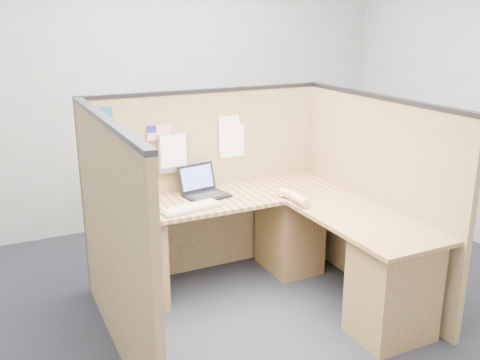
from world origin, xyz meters
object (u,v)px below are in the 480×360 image
l_desk (269,251)px  mouse (284,194)px  keyboard (191,208)px  laptop (204,188)px

l_desk → mouse: 0.47m
keyboard → mouse: bearing=-11.5°
keyboard → mouse: size_ratio=4.55×
keyboard → mouse: (0.76, -0.04, 0.01)m
l_desk → keyboard: keyboard is taller
laptop → mouse: bearing=-40.4°
laptop → mouse: (0.54, -0.31, -0.04)m
keyboard → laptop: bearing=43.1°
laptop → keyboard: (-0.22, -0.27, -0.04)m
l_desk → laptop: size_ratio=5.45×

